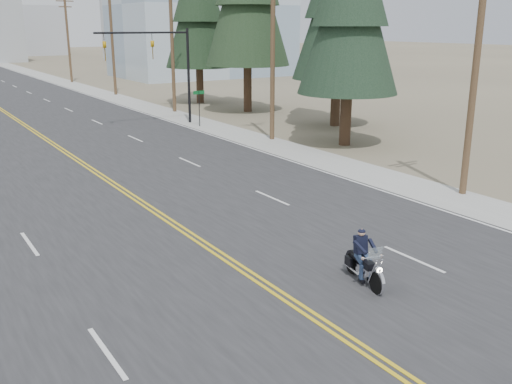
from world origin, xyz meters
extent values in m
plane|color=#776D56|center=(0.00, 0.00, 0.00)|extent=(400.00, 400.00, 0.00)
cube|color=#A5A5A0|center=(11.50, 70.00, 0.01)|extent=(3.00, 200.00, 0.01)
cylinder|color=black|center=(11.00, 32.00, 3.50)|extent=(0.20, 0.20, 7.00)
cylinder|color=black|center=(7.50, 32.00, 6.70)|extent=(7.00, 0.14, 0.14)
imported|color=#BF8C0C|center=(8.20, 32.00, 6.05)|extent=(0.21, 0.26, 1.30)
imported|color=#BF8C0C|center=(4.70, 32.00, 6.05)|extent=(0.21, 0.26, 1.30)
cylinder|color=black|center=(10.80, 30.00, 1.30)|extent=(0.06, 0.06, 2.60)
cube|color=#0C5926|center=(10.80, 30.00, 2.50)|extent=(0.90, 0.03, 0.25)
cylinder|color=brown|center=(12.50, 8.00, 5.50)|extent=(0.30, 0.30, 11.00)
cylinder|color=brown|center=(12.50, 23.00, 5.75)|extent=(0.30, 0.30, 11.50)
cylinder|color=brown|center=(12.50, 38.00, 5.50)|extent=(0.30, 0.30, 11.00)
cylinder|color=brown|center=(12.50, 53.00, 5.75)|extent=(0.30, 0.30, 11.50)
cylinder|color=brown|center=(12.50, 70.00, 5.50)|extent=(0.30, 0.30, 11.00)
cube|color=brown|center=(12.50, 70.00, 10.20)|extent=(2.20, 0.12, 0.12)
cube|color=brown|center=(12.50, 70.00, 9.50)|extent=(1.60, 0.12, 0.12)
cube|color=#9EB5CC|center=(32.00, 70.00, 10.00)|extent=(24.00, 16.00, 20.00)
cube|color=#B7BCC6|center=(40.00, 110.00, 9.00)|extent=(16.00, 12.00, 18.00)
cube|color=#B7BCC6|center=(25.00, 150.00, 6.00)|extent=(14.00, 14.00, 12.00)
cylinder|color=#382619|center=(15.31, 19.07, 1.60)|extent=(0.62, 0.62, 3.21)
cone|color=black|center=(15.31, 19.07, 8.02)|extent=(6.06, 6.06, 9.62)
cylinder|color=#382619|center=(19.48, 24.94, 1.73)|extent=(0.76, 0.76, 3.45)
cone|color=black|center=(19.48, 24.94, 8.64)|extent=(6.48, 6.48, 10.36)
cylinder|color=#382619|center=(17.84, 34.59, 1.98)|extent=(0.69, 0.69, 3.95)
cylinder|color=#382619|center=(17.17, 42.18, 1.69)|extent=(0.79, 0.79, 3.38)
cone|color=black|center=(17.17, 42.18, 8.46)|extent=(6.31, 6.31, 10.15)
camera|label=1|loc=(-8.31, -7.43, 7.16)|focal=40.00mm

